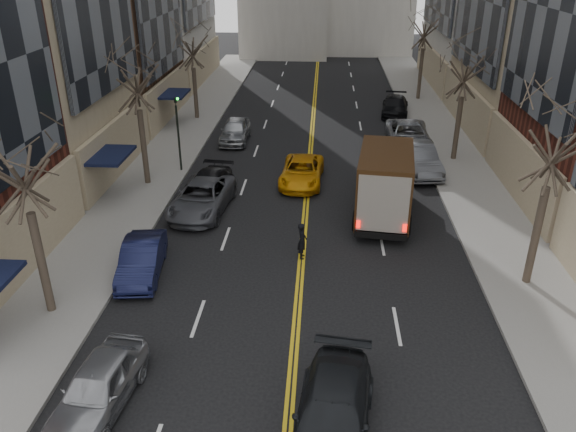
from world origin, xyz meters
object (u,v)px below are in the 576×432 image
at_px(observer_sedan, 333,415).
at_px(pedestrian, 302,241).
at_px(ups_truck, 385,183).
at_px(taxi, 302,172).

xyz_separation_m(observer_sedan, pedestrian, (-1.19, 9.49, 0.08)).
xyz_separation_m(ups_truck, observer_sedan, (-2.55, -13.73, -1.03)).
relative_size(observer_sedan, pedestrian, 3.23).
height_order(ups_truck, observer_sedan, ups_truck).
bearing_deg(ups_truck, taxi, 142.20).
bearing_deg(taxi, observer_sedan, -81.78).
bearing_deg(pedestrian, taxi, 0.78).
distance_m(ups_truck, observer_sedan, 14.00).
distance_m(ups_truck, pedestrian, 5.73).
bearing_deg(taxi, ups_truck, -41.42).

